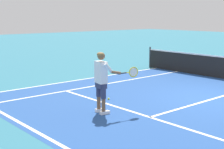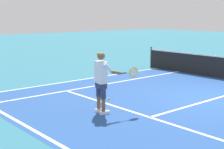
{
  "view_description": "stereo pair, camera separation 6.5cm",
  "coord_description": "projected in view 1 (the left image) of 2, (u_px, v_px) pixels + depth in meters",
  "views": [
    {
      "loc": [
        5.75,
        -9.39,
        2.69
      ],
      "look_at": [
        -1.16,
        -3.45,
        1.05
      ],
      "focal_mm": 52.72,
      "sensor_mm": 36.0,
      "label": 1
    },
    {
      "loc": [
        5.79,
        -9.34,
        2.69
      ],
      "look_at": [
        -1.16,
        -3.45,
        1.05
      ],
      "focal_mm": 52.72,
      "sensor_mm": 36.0,
      "label": 2
    }
  ],
  "objects": [
    {
      "name": "ground_plane",
      "position": [
        214.0,
        99.0,
        10.79
      ],
      "size": [
        80.0,
        80.0,
        0.0
      ],
      "primitive_type": "plane",
      "color": "teal"
    },
    {
      "name": "court_inner_surface",
      "position": [
        190.0,
        106.0,
        9.94
      ],
      "size": [
        10.98,
        9.64,
        0.0
      ],
      "primitive_type": "cube",
      "color": "#234C93",
      "rests_on": "ground"
    },
    {
      "name": "line_baseline",
      "position": [
        58.0,
        144.0,
        6.97
      ],
      "size": [
        10.98,
        0.1,
        0.01
      ],
      "primitive_type": "cube",
      "color": "white",
      "rests_on": "ground"
    },
    {
      "name": "line_service",
      "position": [
        150.0,
        117.0,
        8.8
      ],
      "size": [
        8.23,
        0.1,
        0.01
      ],
      "primitive_type": "cube",
      "color": "white",
      "rests_on": "ground"
    },
    {
      "name": "line_centre_service",
      "position": [
        216.0,
        98.0,
        10.85
      ],
      "size": [
        0.1,
        6.4,
        0.01
      ],
      "primitive_type": "cube",
      "color": "white",
      "rests_on": "ground"
    },
    {
      "name": "line_singles_left",
      "position": [
        104.0,
        84.0,
        13.01
      ],
      "size": [
        0.1,
        9.24,
        0.01
      ],
      "primitive_type": "cube",
      "color": "white",
      "rests_on": "ground"
    },
    {
      "name": "line_doubles_left",
      "position": [
        84.0,
        79.0,
        14.03
      ],
      "size": [
        0.1,
        9.24,
        0.01
      ],
      "primitive_type": "cube",
      "color": "white",
      "rests_on": "ground"
    },
    {
      "name": "tennis_player",
      "position": [
        102.0,
        78.0,
        9.01
      ],
      "size": [
        0.8,
        1.07,
        1.71
      ],
      "color": "white",
      "rests_on": "ground"
    },
    {
      "name": "tennis_ball_near_feet",
      "position": [
        109.0,
        99.0,
        10.62
      ],
      "size": [
        0.07,
        0.07,
        0.07
      ],
      "primitive_type": "sphere",
      "color": "#CCE02D",
      "rests_on": "ground"
    }
  ]
}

